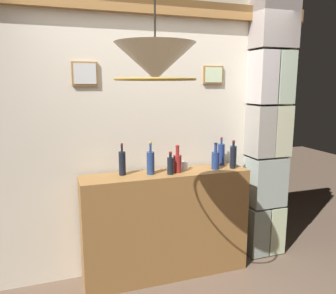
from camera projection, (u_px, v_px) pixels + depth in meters
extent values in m
cube|color=beige|center=(158.00, 131.00, 3.25)|extent=(3.07, 0.08, 2.75)
cube|color=olive|center=(159.00, 7.00, 2.99)|extent=(3.07, 0.10, 0.14)
cube|color=olive|center=(85.00, 74.00, 2.89)|extent=(0.22, 0.03, 0.20)
cube|color=beige|center=(85.00, 74.00, 2.88)|extent=(0.19, 0.01, 0.17)
cube|color=olive|center=(213.00, 75.00, 3.28)|extent=(0.21, 0.03, 0.17)
cube|color=beige|center=(214.00, 75.00, 3.27)|extent=(0.18, 0.01, 0.14)
cube|color=gray|center=(253.00, 229.00, 3.65)|extent=(0.20, 0.33, 0.52)
cube|color=#B8C59D|center=(269.00, 226.00, 3.71)|extent=(0.18, 0.33, 0.52)
cube|color=#96A299|center=(264.00, 180.00, 3.58)|extent=(0.38, 0.33, 0.52)
cube|color=gray|center=(258.00, 131.00, 3.45)|extent=(0.20, 0.33, 0.52)
cube|color=#BCBD9B|center=(275.00, 130.00, 3.51)|extent=(0.20, 0.33, 0.52)
cube|color=#B4ACA9|center=(261.00, 77.00, 3.35)|extent=(0.19, 0.33, 0.52)
cube|color=#A4B59B|center=(278.00, 78.00, 3.42)|extent=(0.19, 0.33, 0.52)
cube|color=gray|center=(273.00, 22.00, 3.28)|extent=(0.41, 0.33, 0.52)
cube|color=olive|center=(166.00, 224.00, 3.18)|extent=(1.57, 0.34, 1.01)
cylinder|color=navy|center=(215.00, 161.00, 3.20)|extent=(0.07, 0.07, 0.17)
cylinder|color=navy|center=(216.00, 148.00, 3.18)|extent=(0.03, 0.03, 0.08)
cylinder|color=black|center=(216.00, 144.00, 3.17)|extent=(0.03, 0.03, 0.01)
cylinder|color=maroon|center=(177.00, 164.00, 3.08)|extent=(0.08, 0.08, 0.16)
cylinder|color=maroon|center=(177.00, 151.00, 3.06)|extent=(0.03, 0.03, 0.08)
cylinder|color=maroon|center=(177.00, 146.00, 3.05)|extent=(0.04, 0.04, 0.01)
cylinder|color=navy|center=(221.00, 154.00, 3.37)|extent=(0.07, 0.07, 0.21)
cylinder|color=navy|center=(221.00, 141.00, 3.34)|extent=(0.02, 0.02, 0.06)
cylinder|color=maroon|center=(222.00, 138.00, 3.33)|extent=(0.02, 0.02, 0.01)
cylinder|color=black|center=(122.00, 163.00, 2.99)|extent=(0.06, 0.06, 0.21)
cylinder|color=black|center=(122.00, 148.00, 2.96)|extent=(0.02, 0.02, 0.06)
cylinder|color=maroon|center=(122.00, 144.00, 2.95)|extent=(0.02, 0.02, 0.01)
cylinder|color=navy|center=(151.00, 163.00, 3.02)|extent=(0.07, 0.07, 0.21)
cylinder|color=navy|center=(150.00, 148.00, 2.99)|extent=(0.02, 0.02, 0.08)
cylinder|color=#B7932D|center=(150.00, 143.00, 2.98)|extent=(0.02, 0.02, 0.01)
cylinder|color=black|center=(233.00, 157.00, 3.23)|extent=(0.05, 0.05, 0.22)
cylinder|color=black|center=(233.00, 144.00, 3.20)|extent=(0.02, 0.02, 0.05)
cylinder|color=maroon|center=(234.00, 141.00, 3.20)|extent=(0.02, 0.02, 0.01)
cylinder|color=black|center=(170.00, 166.00, 3.02)|extent=(0.06, 0.06, 0.15)
cylinder|color=black|center=(170.00, 155.00, 3.00)|extent=(0.02, 0.02, 0.04)
cylinder|color=maroon|center=(170.00, 152.00, 2.99)|extent=(0.03, 0.03, 0.01)
cylinder|color=navy|center=(233.00, 156.00, 3.33)|extent=(0.07, 0.07, 0.20)
cylinder|color=navy|center=(234.00, 144.00, 3.31)|extent=(0.03, 0.03, 0.04)
cylinder|color=maroon|center=(234.00, 141.00, 3.30)|extent=(0.03, 0.03, 0.01)
cylinder|color=silver|center=(184.00, 166.00, 3.18)|extent=(0.06, 0.06, 0.08)
cone|color=#EFE5C6|center=(155.00, 62.00, 2.01)|extent=(0.49, 0.49, 0.22)
cylinder|color=black|center=(155.00, 19.00, 1.97)|extent=(0.01, 0.01, 0.27)
torus|color=#AD8433|center=(155.00, 79.00, 2.03)|extent=(0.50, 0.50, 0.02)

